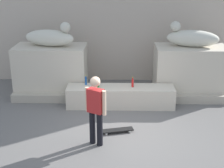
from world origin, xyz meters
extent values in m
plane|color=#605E5B|center=(0.00, 0.00, 0.00)|extent=(40.00, 40.00, 0.00)
cube|color=#BEB09F|center=(0.00, 4.51, 2.53)|extent=(9.18, 0.60, 5.06)
cube|color=beige|center=(-2.23, 2.82, 0.79)|extent=(2.24, 1.23, 1.59)
cube|color=beige|center=(2.23, 2.82, 0.79)|extent=(2.24, 1.23, 1.59)
ellipsoid|color=beige|center=(-2.23, 2.82, 1.85)|extent=(1.69, 0.91, 0.52)
sphere|color=beige|center=(-1.70, 2.70, 2.21)|extent=(0.32, 0.32, 0.32)
ellipsoid|color=beige|center=(2.23, 2.82, 1.85)|extent=(1.68, 0.88, 0.52)
sphere|color=beige|center=(1.70, 2.94, 2.21)|extent=(0.32, 0.32, 0.32)
cube|color=beige|center=(0.00, 1.79, 0.30)|extent=(3.18, 0.71, 0.61)
cylinder|color=black|center=(-0.67, -0.42, 0.41)|extent=(0.14, 0.14, 0.82)
cylinder|color=black|center=(-0.50, -0.52, 0.41)|extent=(0.14, 0.14, 0.82)
cube|color=#B22626|center=(-0.58, -0.47, 1.10)|extent=(0.41, 0.35, 0.56)
sphere|color=beige|center=(-0.58, -0.47, 1.55)|extent=(0.23, 0.23, 0.23)
cylinder|color=beige|center=(-0.78, -0.36, 1.09)|extent=(0.09, 0.09, 0.58)
cylinder|color=beige|center=(-0.39, -0.58, 1.09)|extent=(0.09, 0.09, 0.58)
cube|color=black|center=(-0.08, 0.11, 0.07)|extent=(0.82, 0.38, 0.02)
cylinder|color=white|center=(0.19, 0.25, 0.03)|extent=(0.06, 0.04, 0.06)
cylinder|color=white|center=(0.22, 0.11, 0.03)|extent=(0.06, 0.04, 0.06)
cylinder|color=white|center=(-0.39, 0.11, 0.03)|extent=(0.06, 0.04, 0.06)
cylinder|color=white|center=(-0.36, -0.03, 0.03)|extent=(0.06, 0.04, 0.06)
cylinder|color=#1E722D|center=(-0.66, 1.76, 0.72)|extent=(0.07, 0.07, 0.24)
cylinder|color=#1E722D|center=(-0.66, 1.76, 0.87)|extent=(0.03, 0.03, 0.06)
cylinder|color=yellow|center=(-0.66, 1.76, 0.91)|extent=(0.04, 0.04, 0.01)
cylinder|color=red|center=(0.35, 1.80, 0.72)|extent=(0.07, 0.07, 0.24)
cylinder|color=red|center=(0.35, 1.80, 0.87)|extent=(0.03, 0.03, 0.06)
cylinder|color=yellow|center=(0.35, 1.80, 0.91)|extent=(0.04, 0.04, 0.01)
cylinder|color=#194C99|center=(-1.04, 1.97, 0.72)|extent=(0.06, 0.06, 0.23)
cylinder|color=#194C99|center=(-1.04, 1.97, 0.87)|extent=(0.03, 0.03, 0.06)
cylinder|color=yellow|center=(-1.04, 1.97, 0.90)|extent=(0.03, 0.03, 0.01)
cube|color=#A9A08F|center=(0.00, 2.18, 0.13)|extent=(6.71, 0.50, 0.26)
camera|label=1|loc=(-0.09, -7.23, 3.92)|focal=52.29mm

